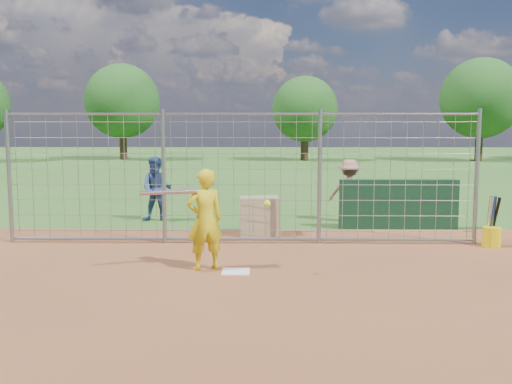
{
  "coord_description": "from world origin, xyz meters",
  "views": [
    {
      "loc": [
        0.46,
        -8.9,
        2.29
      ],
      "look_at": [
        0.3,
        0.8,
        1.15
      ],
      "focal_mm": 40.0,
      "sensor_mm": 36.0,
      "label": 1
    }
  ],
  "objects_px": {
    "bucket_with_bats": "(492,234)",
    "equipment_bin": "(259,216)",
    "bystander_c": "(349,191)",
    "batter": "(205,220)",
    "bystander_a": "(157,189)"
  },
  "relations": [
    {
      "from": "bystander_c",
      "to": "bucket_with_bats",
      "type": "distance_m",
      "value": 3.65
    },
    {
      "from": "bystander_c",
      "to": "bucket_with_bats",
      "type": "height_order",
      "value": "bystander_c"
    },
    {
      "from": "bystander_c",
      "to": "equipment_bin",
      "type": "relative_size",
      "value": 1.85
    },
    {
      "from": "equipment_bin",
      "to": "bystander_c",
      "type": "bearing_deg",
      "value": 34.35
    },
    {
      "from": "equipment_bin",
      "to": "bucket_with_bats",
      "type": "height_order",
      "value": "bucket_with_bats"
    },
    {
      "from": "equipment_bin",
      "to": "bucket_with_bats",
      "type": "relative_size",
      "value": 0.82
    },
    {
      "from": "bucket_with_bats",
      "to": "bystander_c",
      "type": "bearing_deg",
      "value": 129.11
    },
    {
      "from": "bystander_c",
      "to": "bucket_with_bats",
      "type": "bearing_deg",
      "value": 134.75
    },
    {
      "from": "batter",
      "to": "bystander_a",
      "type": "height_order",
      "value": "batter"
    },
    {
      "from": "bystander_a",
      "to": "equipment_bin",
      "type": "distance_m",
      "value": 2.99
    },
    {
      "from": "batter",
      "to": "bucket_with_bats",
      "type": "bearing_deg",
      "value": 175.26
    },
    {
      "from": "bystander_a",
      "to": "bucket_with_bats",
      "type": "height_order",
      "value": "bystander_a"
    },
    {
      "from": "bucket_with_bats",
      "to": "equipment_bin",
      "type": "bearing_deg",
      "value": 166.03
    },
    {
      "from": "batter",
      "to": "bystander_c",
      "type": "distance_m",
      "value": 5.46
    },
    {
      "from": "bystander_c",
      "to": "equipment_bin",
      "type": "bearing_deg",
      "value": 44.56
    }
  ]
}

